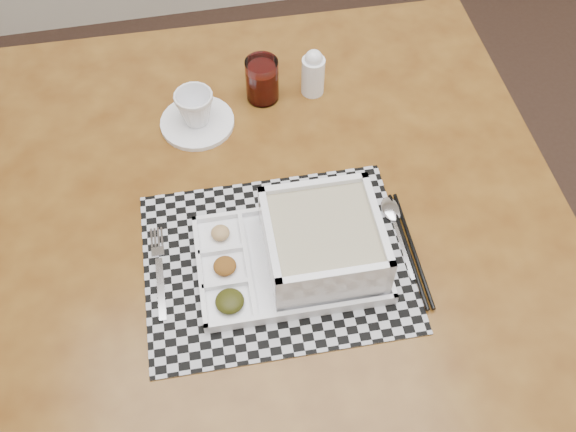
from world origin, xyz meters
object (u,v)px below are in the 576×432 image
object	(u,v)px
dining_table	(271,233)
serving_tray	(314,247)
cup	(195,108)
juice_glass	(262,81)
creamer_bottle	(313,73)

from	to	relation	value
dining_table	serving_tray	xyz separation A→B (m)	(0.05, -0.13, 0.13)
serving_tray	cup	size ratio (longest dim) A/B	4.21
juice_glass	creamer_bottle	distance (m)	0.11
cup	creamer_bottle	bearing A→B (deg)	32.09
juice_glass	creamer_bottle	bearing A→B (deg)	-2.09
dining_table	juice_glass	bearing A→B (deg)	82.52
serving_tray	cup	world-z (taller)	serving_tray
dining_table	serving_tray	bearing A→B (deg)	-67.45
cup	creamer_bottle	size ratio (longest dim) A/B	0.72
cup	juice_glass	bearing A→B (deg)	40.88
dining_table	cup	world-z (taller)	cup
dining_table	cup	xyz separation A→B (m)	(-0.11, 0.24, 0.13)
serving_tray	juice_glass	size ratio (longest dim) A/B	3.44
dining_table	creamer_bottle	bearing A→B (deg)	63.12
serving_tray	creamer_bottle	bearing A→B (deg)	77.43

